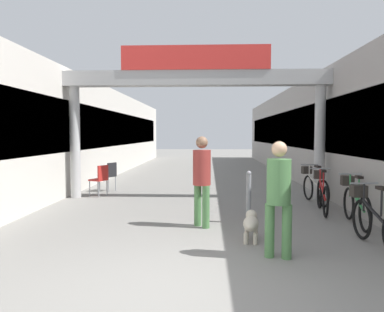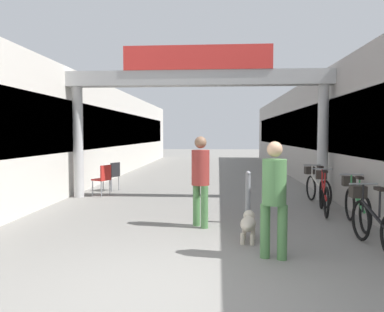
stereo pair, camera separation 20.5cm
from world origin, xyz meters
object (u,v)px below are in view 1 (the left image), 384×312
bicycle_silver_farthest (314,186)px  cafe_chair_black_farther (110,174)px  bollard_post_metal (249,197)px  bicycle_green_second (355,202)px  bicycle_red_third (322,193)px  pedestrian_companion (202,175)px  cafe_chair_red_nearer (100,178)px  bicycle_black_nearest (373,219)px  dog_on_leash (251,223)px  pedestrian_with_dog (279,192)px

bicycle_silver_farthest → cafe_chair_black_farther: 6.02m
bicycle_silver_farthest → bollard_post_metal: bollard_post_metal is taller
bicycle_green_second → bicycle_red_third: same height
pedestrian_companion → bicycle_red_third: 3.17m
bicycle_green_second → pedestrian_companion: bearing=-173.4°
pedestrian_companion → cafe_chair_red_nearer: bearing=131.2°
bicycle_silver_farthest → cafe_chair_black_farther: bearing=163.8°
pedestrian_companion → bicycle_green_second: size_ratio=1.02×
cafe_chair_black_farther → bicycle_green_second: bearing=-33.8°
pedestrian_companion → bicycle_black_nearest: 3.00m
pedestrian_companion → bicycle_silver_farthest: bearing=43.0°
bollard_post_metal → cafe_chair_black_farther: (-3.86, 4.00, 0.01)m
cafe_chair_red_nearer → dog_on_leash: bearing=-48.4°
bicycle_green_second → cafe_chair_red_nearer: size_ratio=1.90×
pedestrian_companion → bicycle_silver_farthest: pedestrian_companion is taller
bicycle_green_second → pedestrian_with_dog: bearing=-131.8°
bollard_post_metal → bicycle_silver_farthest: bearing=50.4°
pedestrian_with_dog → bicycle_red_third: (1.59, 3.29, -0.52)m
bicycle_silver_farthest → pedestrian_companion: bearing=-137.0°
pedestrian_with_dog → bicycle_black_nearest: bearing=21.7°
bicycle_black_nearest → bicycle_green_second: size_ratio=1.00×
pedestrian_with_dog → bicycle_silver_farthest: 4.76m
bicycle_black_nearest → bicycle_red_third: 2.65m
pedestrian_with_dog → bollard_post_metal: (-0.20, 2.08, -0.42)m
dog_on_leash → bicycle_red_third: size_ratio=0.40×
bicycle_green_second → dog_on_leash: bearing=-150.2°
pedestrian_companion → dog_on_leash: (0.84, -0.89, -0.70)m
cafe_chair_black_farther → bicycle_silver_farthest: bearing=-16.2°
pedestrian_with_dog → bicycle_black_nearest: size_ratio=0.99×
bicycle_green_second → bicycle_silver_farthest: (-0.15, 2.30, 0.00)m
bicycle_red_third → bicycle_silver_farthest: size_ratio=0.99×
bicycle_green_second → bollard_post_metal: (-2.08, -0.02, 0.10)m
bollard_post_metal → cafe_chair_black_farther: bearing=133.9°
bicycle_black_nearest → bicycle_silver_farthest: same height
pedestrian_with_dog → bicycle_red_third: 3.69m
dog_on_leash → bicycle_black_nearest: size_ratio=0.40×
dog_on_leash → cafe_chair_red_nearer: 5.70m
pedestrian_companion → bicycle_red_third: (2.71, 1.53, -0.55)m
dog_on_leash → pedestrian_companion: bearing=133.2°
bicycle_green_second → bicycle_silver_farthest: bearing=93.8°
pedestrian_with_dog → bicycle_red_third: bearing=64.2°
bicycle_red_third → cafe_chair_black_farther: size_ratio=1.88×
pedestrian_with_dog → cafe_chair_red_nearer: (-4.07, 5.12, -0.41)m
bollard_post_metal → cafe_chair_black_farther: 5.56m
bicycle_black_nearest → bicycle_green_second: 1.49m
bicycle_red_third → bollard_post_metal: bollard_post_metal is taller
pedestrian_companion → cafe_chair_red_nearer: pedestrian_companion is taller
bicycle_black_nearest → bicycle_red_third: bearing=90.3°
bollard_post_metal → cafe_chair_black_farther: size_ratio=1.18×
bicycle_silver_farthest → bollard_post_metal: bearing=-129.6°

